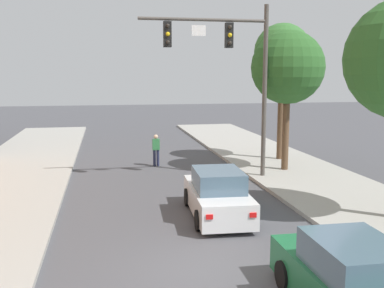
% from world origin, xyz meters
% --- Properties ---
extents(ground_plane, '(120.00, 120.00, 0.00)m').
position_xyz_m(ground_plane, '(0.00, 0.00, 0.00)').
color(ground_plane, '#4C4C51').
extents(traffic_signal_mast, '(5.62, 0.38, 7.50)m').
position_xyz_m(traffic_signal_mast, '(3.05, 9.00, 5.30)').
color(traffic_signal_mast, '#514C47').
rests_on(traffic_signal_mast, sidewalk_right).
extents(car_lead_white, '(2.00, 4.32, 1.60)m').
position_xyz_m(car_lead_white, '(1.23, 4.05, 0.72)').
color(car_lead_white, silver).
rests_on(car_lead_white, ground).
extents(car_following_green, '(1.89, 4.27, 1.60)m').
position_xyz_m(car_following_green, '(2.20, -2.56, 0.72)').
color(car_following_green, '#1E663D').
rests_on(car_following_green, ground).
extents(pedestrian_crossing_road, '(0.36, 0.22, 1.64)m').
position_xyz_m(pedestrian_crossing_road, '(0.17, 12.72, 0.91)').
color(pedestrian_crossing_road, '#232847').
rests_on(pedestrian_crossing_road, ground).
extents(street_tree_second, '(3.42, 3.42, 6.57)m').
position_xyz_m(street_tree_second, '(6.09, 10.05, 4.98)').
color(street_tree_second, brown).
rests_on(street_tree_second, sidewalk_right).
extents(street_tree_third, '(2.97, 2.97, 7.18)m').
position_xyz_m(street_tree_third, '(6.89, 12.71, 5.79)').
color(street_tree_third, brown).
rests_on(street_tree_third, sidewalk_right).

